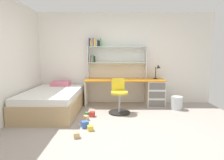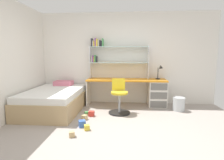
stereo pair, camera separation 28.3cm
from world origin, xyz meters
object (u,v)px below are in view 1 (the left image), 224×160
at_px(toy_block_yellow_1, 90,128).
at_px(bookshelf_hutch, 109,54).
at_px(toy_block_red_4, 92,114).
at_px(desk_lamp, 158,70).
at_px(toy_block_natural_2, 86,118).
at_px(toy_block_green_3, 87,114).
at_px(toy_block_natural_5, 76,135).
at_px(desk, 146,90).
at_px(waste_bin, 177,103).
at_px(toy_block_blue_0, 85,124).
at_px(bed_platform, 53,101).
at_px(swivel_chair, 119,99).

bearing_deg(toy_block_yellow_1, bookshelf_hutch, 81.43).
height_order(toy_block_yellow_1, toy_block_red_4, toy_block_red_4).
bearing_deg(toy_block_yellow_1, desk_lamp, 47.66).
relative_size(desk_lamp, toy_block_yellow_1, 4.03).
relative_size(toy_block_natural_2, toy_block_green_3, 1.30).
bearing_deg(toy_block_natural_5, desk, 53.82).
distance_m(waste_bin, toy_block_natural_2, 2.37).
height_order(desk, toy_block_blue_0, desk).
xyz_separation_m(desk_lamp, toy_block_yellow_1, (-1.65, -1.81, -0.94)).
relative_size(bookshelf_hutch, toy_block_red_4, 14.23).
distance_m(desk, bed_platform, 2.45).
relative_size(desk, waste_bin, 6.41).
xyz_separation_m(desk, toy_block_natural_2, (-1.48, -1.21, -0.37)).
bearing_deg(toy_block_natural_5, toy_block_natural_2, 88.00).
bearing_deg(toy_block_natural_5, swivel_chair, 61.10).
xyz_separation_m(bookshelf_hutch, toy_block_yellow_1, (-0.29, -1.92, -1.37)).
bearing_deg(toy_block_blue_0, swivel_chair, 53.48).
xyz_separation_m(desk, toy_block_natural_5, (-1.51, -2.06, -0.37)).
height_order(swivel_chair, toy_block_blue_0, swivel_chair).
xyz_separation_m(desk, toy_block_red_4, (-1.37, -0.97, -0.37)).
xyz_separation_m(bookshelf_hutch, swivel_chair, (0.27, -0.85, -1.09)).
distance_m(toy_block_natural_2, toy_block_natural_5, 0.85).
bearing_deg(toy_block_yellow_1, toy_block_green_3, 102.53).
bearing_deg(toy_block_green_3, desk, 31.11).
height_order(desk, desk_lamp, desk_lamp).
distance_m(toy_block_yellow_1, toy_block_natural_2, 0.57).
relative_size(bed_platform, toy_block_yellow_1, 20.00).
xyz_separation_m(toy_block_green_3, toy_block_natural_5, (-0.01, -1.15, 0.01)).
xyz_separation_m(toy_block_blue_0, toy_block_natural_5, (-0.07, -0.45, -0.02)).
bearing_deg(toy_block_natural_5, toy_block_yellow_1, 56.88).
relative_size(toy_block_green_3, toy_block_natural_5, 0.80).
relative_size(toy_block_yellow_1, toy_block_natural_5, 1.00).
bearing_deg(desk_lamp, toy_block_natural_2, -145.20).
height_order(toy_block_blue_0, toy_block_yellow_1, toy_block_blue_0).
bearing_deg(swivel_chair, waste_bin, 11.66).
distance_m(swivel_chair, toy_block_natural_5, 1.59).
xyz_separation_m(desk_lamp, toy_block_blue_0, (-1.77, -1.66, -0.93)).
distance_m(bookshelf_hutch, waste_bin, 2.22).
relative_size(desk, desk_lamp, 5.61).
bearing_deg(desk, toy_block_yellow_1, -126.68).
xyz_separation_m(waste_bin, toy_block_green_3, (-2.24, -0.53, -0.13)).
bearing_deg(desk_lamp, toy_block_red_4, -149.06).
bearing_deg(swivel_chair, desk, 42.49).
bearing_deg(swivel_chair, desk_lamp, 34.11).
bearing_deg(bookshelf_hutch, toy_block_red_4, -107.25).
xyz_separation_m(swivel_chair, toy_block_red_4, (-0.63, -0.29, -0.27)).
xyz_separation_m(swivel_chair, toy_block_blue_0, (-0.69, -0.93, -0.26)).
bearing_deg(desk_lamp, swivel_chair, -145.89).
height_order(toy_block_yellow_1, toy_block_natural_2, toy_block_natural_2).
bearing_deg(bookshelf_hutch, toy_block_green_3, -114.17).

